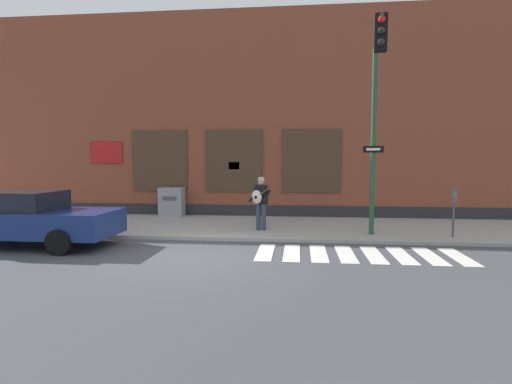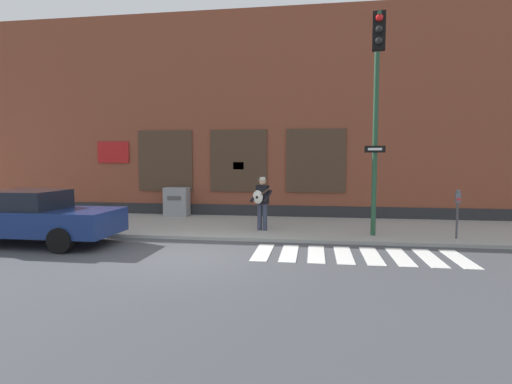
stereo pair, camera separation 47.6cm
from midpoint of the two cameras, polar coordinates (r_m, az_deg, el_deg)
ground_plane at (r=10.14m, az=-10.46°, el=-9.09°), size 160.00×160.00×0.00m
sidewalk at (r=14.19m, az=-5.56°, el=-4.87°), size 28.00×4.64×0.10m
building_backdrop at (r=18.33m, az=-2.92°, el=10.21°), size 28.00×4.06×8.36m
crosswalk at (r=10.46m, az=13.32°, el=-8.68°), size 5.20×1.90×0.01m
red_car at (r=12.76m, az=-30.43°, el=-3.31°), size 4.61×2.02×1.53m
busker at (r=12.88m, az=-0.43°, el=-1.17°), size 0.72×0.67×1.73m
traffic_light at (r=11.75m, az=15.64°, el=12.45°), size 0.76×2.67×5.77m
parking_meter at (r=12.99m, az=25.49°, el=-1.75°), size 0.13×0.11×1.44m
utility_box at (r=16.55m, az=-12.75°, el=-1.40°), size 0.96×0.62×1.16m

